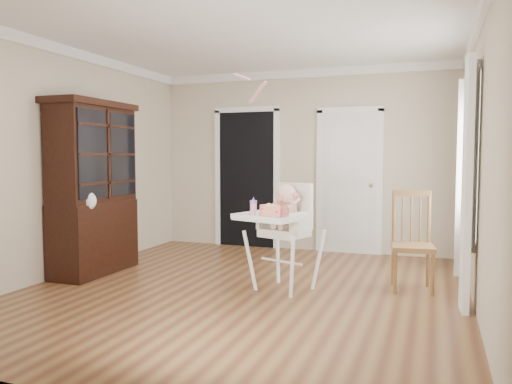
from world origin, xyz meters
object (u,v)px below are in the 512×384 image
(cake, at_px, (270,211))
(dining_chair, at_px, (412,244))
(sippy_cup, at_px, (253,207))
(high_chair, at_px, (284,223))
(china_cabinet, at_px, (93,188))

(cake, relative_size, dining_chair, 0.26)
(cake, distance_m, dining_chair, 1.57)
(dining_chair, bearing_deg, sippy_cup, -169.71)
(high_chair, height_order, sippy_cup, high_chair)
(high_chair, distance_m, sippy_cup, 0.37)
(high_chair, distance_m, china_cabinet, 2.41)
(high_chair, relative_size, china_cabinet, 0.56)
(high_chair, height_order, china_cabinet, china_cabinet)
(cake, xyz_separation_m, dining_chair, (1.34, 0.74, -0.38))
(high_chair, relative_size, dining_chair, 1.10)
(china_cabinet, distance_m, dining_chair, 3.73)
(sippy_cup, distance_m, china_cabinet, 2.07)
(cake, relative_size, china_cabinet, 0.13)
(high_chair, height_order, dining_chair, high_chair)
(cake, height_order, china_cabinet, china_cabinet)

